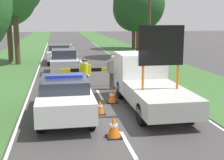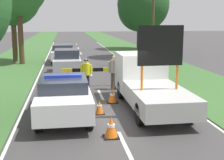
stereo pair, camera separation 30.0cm
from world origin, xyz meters
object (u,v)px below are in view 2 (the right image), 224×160
at_px(traffic_cone_centre_front, 99,107).
at_px(queued_car_sedan_silver, 67,61).
at_px(traffic_cone_near_police, 111,127).
at_px(queued_car_van_white, 63,53).
at_px(traffic_cone_near_truck, 112,96).
at_px(roadside_tree_mid_right, 143,4).
at_px(work_truck, 147,81).
at_px(police_officer, 86,72).
at_px(road_barrier, 93,71).
at_px(utility_pole, 153,13).
at_px(police_car, 64,95).
at_px(pedestrian_civilian, 114,70).
at_px(roadside_tree_mid_left, 139,9).

relative_size(traffic_cone_centre_front, queued_car_sedan_silver, 0.14).
height_order(traffic_cone_near_police, queued_car_van_white, queued_car_van_white).
distance_m(traffic_cone_near_truck, roadside_tree_mid_right, 17.13).
xyz_separation_m(work_truck, queued_car_van_white, (-3.58, 13.83, -0.22)).
relative_size(police_officer, traffic_cone_centre_front, 3.00).
xyz_separation_m(road_barrier, utility_pole, (5.21, 6.78, 3.23)).
height_order(police_officer, traffic_cone_near_truck, police_officer).
relative_size(police_car, pedestrian_civilian, 2.71).
xyz_separation_m(police_officer, roadside_tree_mid_left, (7.78, 21.32, 3.79)).
bearing_deg(road_barrier, pedestrian_civilian, -38.38).
relative_size(traffic_cone_near_police, queued_car_sedan_silver, 0.17).
bearing_deg(road_barrier, work_truck, -61.16).
distance_m(traffic_cone_near_truck, queued_car_van_white, 13.41).
relative_size(police_officer, queued_car_sedan_silver, 0.41).
bearing_deg(utility_pole, roadside_tree_mid_left, 81.02).
height_order(roadside_tree_mid_left, roadside_tree_mid_right, roadside_tree_mid_right).
distance_m(road_barrier, police_officer, 0.98).
distance_m(traffic_cone_near_police, traffic_cone_centre_front, 2.47).
bearing_deg(traffic_cone_centre_front, queued_car_van_white, 95.58).
height_order(police_car, work_truck, work_truck).
relative_size(traffic_cone_near_police, roadside_tree_mid_right, 0.09).
height_order(police_car, traffic_cone_near_truck, police_car).
relative_size(pedestrian_civilian, utility_pole, 0.23).
height_order(traffic_cone_near_truck, queued_car_van_white, queued_car_van_white).
bearing_deg(traffic_cone_near_police, work_truck, 59.18).
bearing_deg(traffic_cone_centre_front, work_truck, 24.12).
distance_m(pedestrian_civilian, queued_car_van_white, 11.02).
bearing_deg(roadside_tree_mid_right, queued_car_sedan_silver, -131.78).
bearing_deg(queued_car_van_white, queued_car_sedan_silver, 93.04).
bearing_deg(traffic_cone_near_truck, work_truck, -23.59).
relative_size(work_truck, traffic_cone_near_police, 8.87).
xyz_separation_m(police_car, utility_pole, (6.75, 11.92, 3.26)).
xyz_separation_m(police_car, traffic_cone_near_truck, (2.08, 1.70, -0.50)).
bearing_deg(pedestrian_civilian, roadside_tree_mid_right, 90.90).
bearing_deg(traffic_cone_centre_front, police_car, -174.49).
distance_m(roadside_tree_mid_right, utility_pole, 5.51).
bearing_deg(road_barrier, utility_pole, 55.82).
relative_size(police_officer, roadside_tree_mid_right, 0.22).
height_order(road_barrier, utility_pole, utility_pole).
bearing_deg(roadside_tree_mid_right, roadside_tree_mid_left, 79.16).
bearing_deg(utility_pole, road_barrier, -127.52).
bearing_deg(queued_car_van_white, police_car, 90.39).
bearing_deg(queued_car_van_white, roadside_tree_mid_left, -130.19).
bearing_deg(traffic_cone_near_truck, utility_pole, 65.46).
bearing_deg(police_officer, utility_pole, -101.47).
height_order(work_truck, traffic_cone_near_police, work_truck).
relative_size(work_truck, road_barrier, 1.78).
bearing_deg(work_truck, police_officer, -54.57).
bearing_deg(queued_car_van_white, road_barrier, 99.56).
relative_size(traffic_cone_near_police, roadside_tree_mid_left, 0.09).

